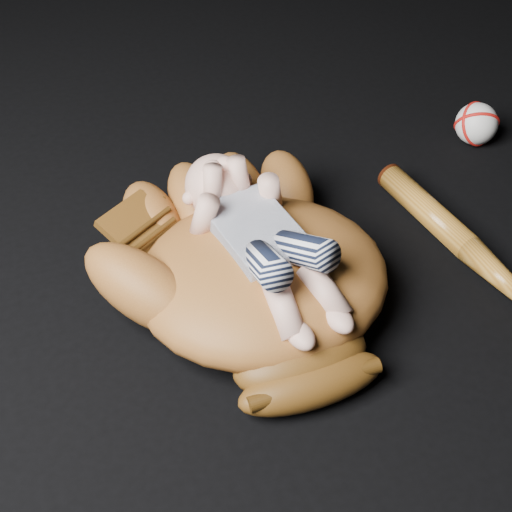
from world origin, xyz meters
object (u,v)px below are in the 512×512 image
baseball_glove (262,268)px  baseball (477,124)px  newborn_baby (266,240)px  baseball_bat (480,259)px

baseball_glove → baseball: 0.62m
baseball_glove → newborn_baby: newborn_baby is taller
baseball_bat → newborn_baby: bearing=170.6°
baseball_bat → baseball: size_ratio=6.12×
baseball_glove → baseball: size_ratio=6.53×
baseball_bat → baseball: (0.20, 0.31, 0.02)m
baseball_glove → newborn_baby: (0.01, -0.00, 0.05)m
baseball_glove → baseball: baseball_glove is taller
baseball → baseball_bat: bearing=-123.2°
baseball_glove → newborn_baby: size_ratio=1.42×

